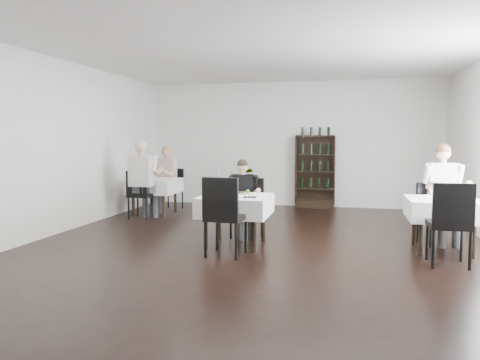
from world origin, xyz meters
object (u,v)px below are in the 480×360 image
at_px(main_table, 236,205).
at_px(wine_shelf, 315,172).
at_px(diner_main, 243,192).
at_px(potted_tree, 246,187).

bearing_deg(main_table, wine_shelf, 78.22).
height_order(wine_shelf, main_table, wine_shelf).
xyz_separation_m(main_table, diner_main, (-0.03, 0.65, 0.13)).
bearing_deg(potted_tree, main_table, -80.00).
bearing_deg(wine_shelf, diner_main, -104.22).
relative_size(main_table, diner_main, 0.80).
xyz_separation_m(wine_shelf, potted_tree, (-1.63, -0.15, -0.37)).
distance_m(wine_shelf, potted_tree, 1.68).
relative_size(wine_shelf, main_table, 1.70).
bearing_deg(potted_tree, diner_main, -78.65).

